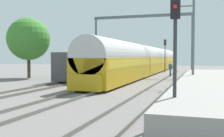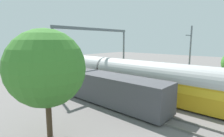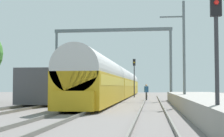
{
  "view_description": "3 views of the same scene",
  "coord_description": "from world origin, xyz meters",
  "views": [
    {
      "loc": [
        7.39,
        -19.25,
        2.43
      ],
      "look_at": [
        0.0,
        3.43,
        1.43
      ],
      "focal_mm": 44.04,
      "sensor_mm": 36.0,
      "label": 1
    },
    {
      "loc": [
        -16.8,
        -2.54,
        6.18
      ],
      "look_at": [
        0.8,
        13.37,
        2.45
      ],
      "focal_mm": 28.63,
      "sensor_mm": 36.0,
      "label": 2
    },
    {
      "loc": [
        4.28,
        -19.9,
        1.52
      ],
      "look_at": [
        0.0,
        15.43,
        3.42
      ],
      "focal_mm": 52.8,
      "sensor_mm": 36.0,
      "label": 3
    }
  ],
  "objects": [
    {
      "name": "track_east",
      "position": [
        4.31,
        0.0,
        0.08
      ],
      "size": [
        1.52,
        60.0,
        0.16
      ],
      "color": "#67645E",
      "rests_on": "ground"
    },
    {
      "name": "railway_signal_far",
      "position": [
        1.92,
        24.59,
        3.31
      ],
      "size": [
        0.36,
        0.3,
        5.19
      ],
      "color": "#2D2D33",
      "rests_on": "ground"
    },
    {
      "name": "railway_signal_near",
      "position": [
        6.44,
        -8.62,
        3.07
      ],
      "size": [
        0.36,
        0.3,
        4.76
      ],
      "color": "#2D2D33",
      "rests_on": "ground"
    },
    {
      "name": "platform",
      "position": [
        8.13,
        2.0,
        0.45
      ],
      "size": [
        4.4,
        28.0,
        0.9
      ],
      "color": "gray",
      "rests_on": "ground"
    },
    {
      "name": "track_far_west",
      "position": [
        -4.31,
        0.0,
        0.08
      ],
      "size": [
        1.52,
        60.0,
        0.16
      ],
      "color": "#67645E",
      "rests_on": "ground"
    },
    {
      "name": "person_crossing",
      "position": [
        3.69,
        15.83,
        1.03
      ],
      "size": [
        0.46,
        0.39,
        1.73
      ],
      "rotation": [
        0.0,
        0.0,
        0.46
      ],
      "color": "#363636",
      "rests_on": "ground"
    },
    {
      "name": "catenary_gantry",
      "position": [
        0.0,
        15.77,
        5.67
      ],
      "size": [
        13.03,
        0.28,
        7.86
      ],
      "color": "#565F66",
      "rests_on": "ground"
    },
    {
      "name": "track_west",
      "position": [
        0.0,
        0.0,
        0.08
      ],
      "size": [
        1.52,
        60.0,
        0.16
      ],
      "color": "#67645E",
      "rests_on": "ground"
    },
    {
      "name": "freight_car",
      "position": [
        -4.31,
        9.38,
        1.47
      ],
      "size": [
        2.8,
        13.0,
        2.7
      ],
      "color": "#47474C",
      "rests_on": "ground"
    },
    {
      "name": "catenary_pole_east_mid",
      "position": [
        6.67,
        5.32,
        4.15
      ],
      "size": [
        1.9,
        0.2,
        8.0
      ],
      "color": "#565F66",
      "rests_on": "ground"
    },
    {
      "name": "passenger_train",
      "position": [
        0.0,
        22.12,
        1.97
      ],
      "size": [
        2.93,
        49.2,
        3.82
      ],
      "color": "gold",
      "rests_on": "ground"
    },
    {
      "name": "ground",
      "position": [
        0.0,
        0.0,
        0.0
      ],
      "size": [
        120.0,
        120.0,
        0.0
      ],
      "primitive_type": "plane",
      "color": "slate"
    }
  ]
}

